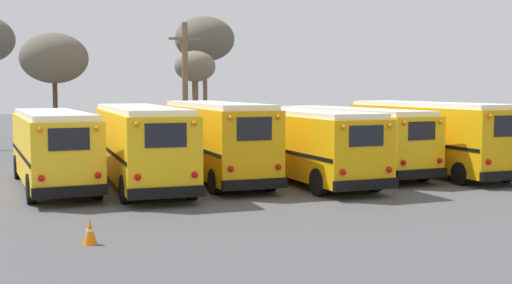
# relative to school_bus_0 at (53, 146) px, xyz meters

# --- Properties ---
(ground_plane) EXTENTS (160.00, 160.00, 0.00)m
(ground_plane) POSITION_rel_school_bus_0_xyz_m (8.23, -0.83, -1.63)
(ground_plane) COLOR #4C4C4F
(school_bus_0) EXTENTS (2.77, 9.48, 2.98)m
(school_bus_0) POSITION_rel_school_bus_0_xyz_m (0.00, 0.00, 0.00)
(school_bus_0) COLOR yellow
(school_bus_0) RESTS_ON ground
(school_bus_1) EXTENTS (2.99, 10.94, 3.15)m
(school_bus_1) POSITION_rel_school_bus_0_xyz_m (3.29, -0.49, 0.08)
(school_bus_1) COLOR yellow
(school_bus_1) RESTS_ON ground
(school_bus_2) EXTENTS (2.78, 10.10, 3.28)m
(school_bus_2) POSITION_rel_school_bus_0_xyz_m (6.58, -0.17, 0.14)
(school_bus_2) COLOR #E5A00C
(school_bus_2) RESTS_ON ground
(school_bus_3) EXTENTS (2.60, 10.23, 2.98)m
(school_bus_3) POSITION_rel_school_bus_0_xyz_m (9.87, -1.78, -0.00)
(school_bus_3) COLOR #E5A00C
(school_bus_3) RESTS_ON ground
(school_bus_4) EXTENTS (2.78, 10.39, 2.96)m
(school_bus_4) POSITION_rel_school_bus_0_xyz_m (13.16, -0.14, -0.01)
(school_bus_4) COLOR yellow
(school_bus_4) RESTS_ON ground
(school_bus_5) EXTENTS (2.79, 10.63, 3.23)m
(school_bus_5) POSITION_rel_school_bus_0_xyz_m (16.45, -1.43, 0.12)
(school_bus_5) COLOR #E5A00C
(school_bus_5) RESTS_ON ground
(utility_pole) EXTENTS (1.80, 0.33, 7.52)m
(utility_pole) POSITION_rel_school_bus_0_xyz_m (7.78, 8.91, 2.25)
(utility_pole) COLOR brown
(utility_pole) RESTS_ON ground
(bare_tree_1) EXTENTS (2.53, 2.53, 6.18)m
(bare_tree_1) POSITION_rel_school_bus_0_xyz_m (9.35, 12.24, 3.44)
(bare_tree_1) COLOR brown
(bare_tree_1) RESTS_ON ground
(bare_tree_2) EXTENTS (4.08, 4.08, 8.78)m
(bare_tree_2) POSITION_rel_school_bus_0_xyz_m (11.29, 16.46, 5.57)
(bare_tree_2) COLOR brown
(bare_tree_2) RESTS_ON ground
(bare_tree_3) EXTENTS (3.67, 3.67, 6.90)m
(bare_tree_3) POSITION_rel_school_bus_0_xyz_m (0.98, 10.97, 3.87)
(bare_tree_3) COLOR #473323
(bare_tree_3) RESTS_ON ground
(traffic_cone) EXTENTS (0.36, 0.36, 0.64)m
(traffic_cone) POSITION_rel_school_bus_0_xyz_m (0.12, -9.83, -1.31)
(traffic_cone) COLOR orange
(traffic_cone) RESTS_ON ground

